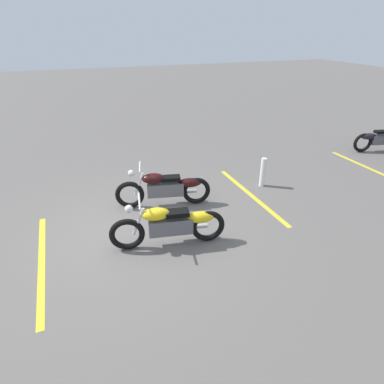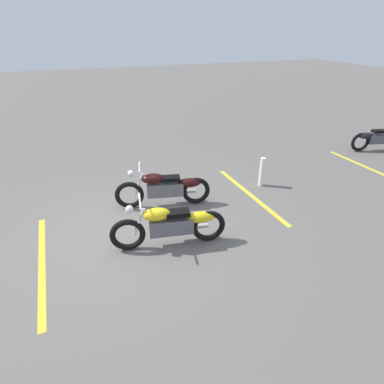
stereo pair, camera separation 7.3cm
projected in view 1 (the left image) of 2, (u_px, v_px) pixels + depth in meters
name	position (u px, v px, depth m)	size (l,w,h in m)	color
ground_plane	(132.00, 230.00, 6.79)	(60.00, 60.00, 0.00)	#66605B
motorcycle_bright_foreground	(171.00, 224.00, 6.13)	(2.22, 0.67, 1.04)	black
motorcycle_dark_foreground	(166.00, 188.00, 7.51)	(2.20, 0.73, 1.04)	black
motorcycle_row_right	(383.00, 139.00, 10.84)	(2.11, 0.60, 0.81)	black
bollard_post	(263.00, 172.00, 8.47)	(0.14, 0.14, 0.78)	white
parking_stripe_near	(42.00, 263.00, 5.84)	(3.20, 0.12, 0.01)	yellow
parking_stripe_mid	(251.00, 195.00, 8.17)	(3.20, 0.12, 0.01)	yellow
parking_stripe_far	(373.00, 170.00, 9.58)	(3.20, 0.12, 0.01)	yellow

